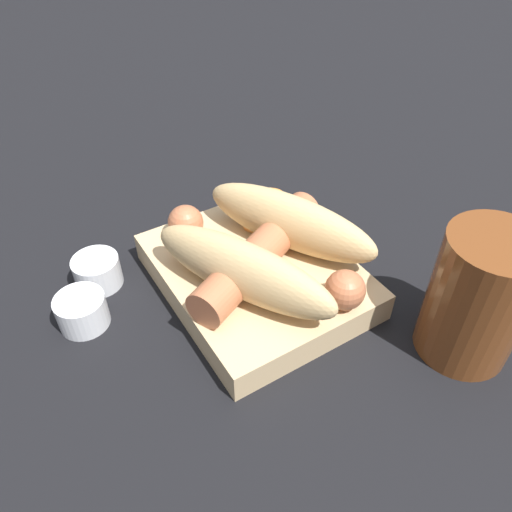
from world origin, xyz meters
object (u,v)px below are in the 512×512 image
condiment_cup_near (98,273)px  condiment_cup_far (82,312)px  bread_roll (267,244)px  drink_glass (478,298)px  food_tray (256,275)px  sausage (259,254)px

condiment_cup_near → condiment_cup_far: (0.04, -0.03, 0.00)m
bread_roll → drink_glass: drink_glass is taller
food_tray → condiment_cup_far: 0.16m
food_tray → bread_roll: bearing=37.2°
bread_roll → condiment_cup_far: (-0.05, -0.16, -0.04)m
bread_roll → drink_glass: 0.18m
bread_roll → condiment_cup_near: 0.17m
condiment_cup_near → drink_glass: drink_glass is taller
food_tray → drink_glass: size_ratio=1.72×
sausage → condiment_cup_far: (-0.05, -0.16, -0.03)m
food_tray → drink_glass: bearing=35.9°
bread_roll → drink_glass: (0.14, 0.10, 0.00)m
bread_roll → drink_glass: bearing=35.8°
condiment_cup_near → condiment_cup_far: bearing=-33.6°
bread_roll → drink_glass: size_ratio=1.81×
drink_glass → condiment_cup_near: bearing=-135.0°
sausage → drink_glass: bearing=37.0°
condiment_cup_near → food_tray: bearing=56.4°
bread_roll → sausage: size_ratio=1.12×
condiment_cup_far → bread_roll: bearing=72.7°
food_tray → bread_roll: size_ratio=0.95×
condiment_cup_near → condiment_cup_far: 0.05m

